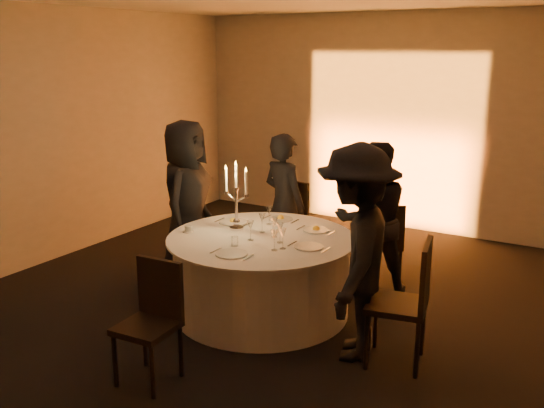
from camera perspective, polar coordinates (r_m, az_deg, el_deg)
The scene contains 30 objects.
floor at distance 6.04m, azimuth -0.98°, elevation -10.10°, with size 7.00×7.00×0.00m, color black.
wall_back at distance 8.72m, azimuth 11.21°, elevation 7.57°, with size 7.00×7.00×0.00m, color #9D9A92.
wall_left at distance 7.58m, azimuth -20.85°, elevation 5.88°, with size 7.00×7.00×0.00m, color #9D9A92.
uplighter_fixture at distance 8.74m, azimuth 10.08°, elevation -2.09°, with size 0.25×0.12×0.10m, color black.
banquet_table at distance 5.89m, azimuth -1.00°, elevation -6.70°, with size 1.80×1.80×0.77m.
chair_left at distance 7.08m, azimuth -7.95°, elevation -1.86°, with size 0.56×0.56×0.95m.
chair_back_left at distance 7.17m, azimuth 2.60°, elevation -1.14°, with size 0.54×0.54×1.03m.
chair_back_right at distance 6.67m, azimuth 10.50°, elevation -3.24°, with size 0.54×0.54×0.91m.
chair_right at distance 5.00m, azimuth 12.74°, elevation -8.44°, with size 0.54×0.54×1.05m.
chair_front at distance 4.81m, azimuth -11.17°, elevation -10.13°, with size 0.44×0.44×0.94m.
guest_left at distance 6.68m, azimuth -8.06°, elevation 0.28°, with size 0.87×0.56×1.78m, color black.
guest_back_left at distance 6.79m, azimuth 1.15°, elevation -0.07°, with size 0.59×0.39×1.61m, color black.
guest_back_right at distance 6.30m, azimuth 9.45°, elevation -1.44°, with size 0.78×0.61×1.61m, color black.
guest_right at distance 4.98m, azimuth 7.94°, elevation -4.59°, with size 1.16×0.67×1.80m, color black.
plate_left at distance 6.23m, azimuth -3.68°, elevation -1.64°, with size 0.36×0.29×0.08m.
plate_back_left at distance 6.33m, azimuth 0.83°, elevation -1.32°, with size 0.36×0.25×0.08m.
plate_back_right at distance 5.96m, azimuth 4.17°, elevation -2.36°, with size 0.35×0.26×0.08m.
plate_right at distance 5.47m, azimuth 3.48°, elevation -4.04°, with size 0.36×0.26×0.01m.
plate_front at distance 5.29m, azimuth -3.83°, elevation -4.71°, with size 0.36×0.28×0.01m.
coffee_cup at distance 5.96m, azimuth -7.89°, elevation -2.35°, with size 0.11×0.11×0.07m.
candelabra at distance 5.95m, azimuth -3.38°, elevation -0.16°, with size 0.29×0.14×0.69m.
wine_glass_a at distance 5.56m, azimuth 0.76°, elevation -2.31°, with size 0.07×0.07×0.19m.
wine_glass_b at distance 5.35m, azimuth 0.22°, elevation -2.99°, with size 0.07×0.07×0.19m.
wine_glass_c at distance 5.39m, azimuth 1.03°, elevation -2.84°, with size 0.07×0.07×0.19m.
wine_glass_d at distance 5.71m, azimuth 0.22°, elevation -1.84°, with size 0.07×0.07×0.19m.
wine_glass_e at distance 6.13m, azimuth -0.28°, elevation -0.69°, with size 0.07×0.07×0.19m.
wine_glass_f at distance 5.87m, azimuth -0.94°, elevation -1.38°, with size 0.07×0.07×0.19m.
wine_glass_g at distance 5.63m, azimuth -2.04°, elevation -2.08°, with size 0.07×0.07×0.19m.
tumbler_a at distance 5.91m, azimuth 0.36°, elevation -2.22°, with size 0.07×0.07×0.09m, color silver.
tumbler_b at distance 5.50m, azimuth -3.53°, elevation -3.54°, with size 0.07×0.07×0.09m, color silver.
Camera 1 is at (2.88, -4.67, 2.52)m, focal length 40.00 mm.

